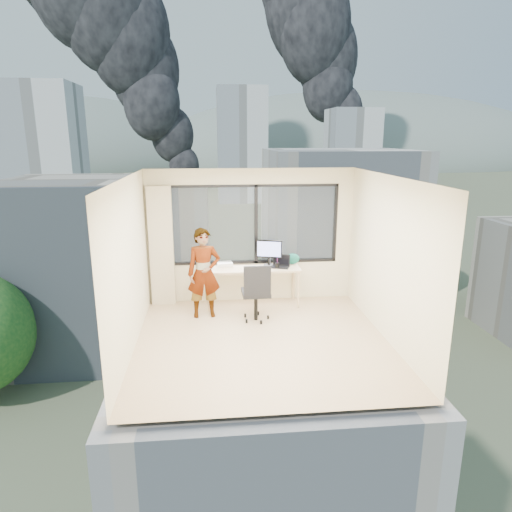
{
  "coord_description": "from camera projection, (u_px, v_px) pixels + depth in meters",
  "views": [
    {
      "loc": [
        -0.77,
        -6.63,
        3.16
      ],
      "look_at": [
        0.0,
        1.0,
        1.15
      ],
      "focal_mm": 31.81,
      "sensor_mm": 36.0,
      "label": 1
    }
  ],
  "objects": [
    {
      "name": "wall_right",
      "position": [
        389.0,
        260.0,
        7.12
      ],
      "size": [
        0.01,
        4.0,
        2.6
      ],
      "primitive_type": "cube",
      "color": "beige",
      "rests_on": "ground"
    },
    {
      "name": "hill_b",
      "position": [
        349.0,
        162.0,
        328.46
      ],
      "size": [
        300.0,
        220.0,
        96.0
      ],
      "primitive_type": "ellipsoid",
      "color": "slate",
      "rests_on": "exterior_ground"
    },
    {
      "name": "far_tower_a",
      "position": [
        46.0,
        153.0,
        95.3
      ],
      "size": [
        14.0,
        14.0,
        28.0
      ],
      "primitive_type": "cube",
      "color": "silver",
      "rests_on": "exterior_ground"
    },
    {
      "name": "wall_left",
      "position": [
        129.0,
        267.0,
        6.73
      ],
      "size": [
        0.01,
        4.0,
        2.6
      ],
      "primitive_type": "cube",
      "color": "beige",
      "rests_on": "ground"
    },
    {
      "name": "exterior_ground",
      "position": [
        213.0,
        201.0,
        126.3
      ],
      "size": [
        400.0,
        400.0,
        0.04
      ],
      "primitive_type": "cube",
      "color": "#515B3D",
      "rests_on": "ground"
    },
    {
      "name": "wall_front",
      "position": [
        283.0,
        311.0,
        5.0
      ],
      "size": [
        4.0,
        0.01,
        2.6
      ],
      "primitive_type": "cube",
      "color": "beige",
      "rests_on": "ground"
    },
    {
      "name": "person",
      "position": [
        204.0,
        273.0,
        8.09
      ],
      "size": [
        0.63,
        0.45,
        1.63
      ],
      "primitive_type": "imported",
      "rotation": [
        0.0,
        0.0,
        0.11
      ],
      "color": "#2D2D33",
      "rests_on": "floor"
    },
    {
      "name": "far_tower_d",
      "position": [
        26.0,
        157.0,
        146.58
      ],
      "size": [
        16.0,
        14.0,
        22.0
      ],
      "primitive_type": "cube",
      "color": "silver",
      "rests_on": "exterior_ground"
    },
    {
      "name": "smoke_plume_a",
      "position": [
        176.0,
        18.0,
        140.76
      ],
      "size": [
        40.0,
        24.0,
        90.0
      ],
      "primitive_type": null,
      "color": "black",
      "rests_on": "exterior_ground"
    },
    {
      "name": "tree_c",
      "position": [
        418.0,
        251.0,
        50.17
      ],
      "size": [
        8.4,
        8.4,
        10.0
      ],
      "primitive_type": null,
      "color": "#1A4E1D",
      "rests_on": "exterior_ground"
    },
    {
      "name": "pen_cup",
      "position": [
        277.0,
        265.0,
        8.62
      ],
      "size": [
        0.08,
        0.08,
        0.1
      ],
      "primitive_type": "cylinder",
      "rotation": [
        0.0,
        0.0,
        -0.04
      ],
      "color": "black",
      "rests_on": "desk"
    },
    {
      "name": "window_wall",
      "position": [
        253.0,
        224.0,
        8.8
      ],
      "size": [
        3.3,
        0.16,
        1.55
      ],
      "primitive_type": null,
      "color": "black",
      "rests_on": "ground"
    },
    {
      "name": "monitor",
      "position": [
        269.0,
        253.0,
        8.75
      ],
      "size": [
        0.52,
        0.25,
        0.51
      ],
      "primitive_type": null,
      "rotation": [
        0.0,
        0.0,
        -0.28
      ],
      "color": "black",
      "rests_on": "desk"
    },
    {
      "name": "desk",
      "position": [
        253.0,
        286.0,
        8.76
      ],
      "size": [
        1.8,
        0.6,
        0.75
      ],
      "primitive_type": "cube",
      "color": "beige",
      "rests_on": "floor"
    },
    {
      "name": "cellphone",
      "position": [
        251.0,
        269.0,
        8.53
      ],
      "size": [
        0.11,
        0.08,
        0.01
      ],
      "primitive_type": "cube",
      "rotation": [
        0.0,
        0.0,
        -0.34
      ],
      "color": "black",
      "rests_on": "desk"
    },
    {
      "name": "chair",
      "position": [
        256.0,
        291.0,
        7.98
      ],
      "size": [
        0.56,
        0.56,
        1.08
      ],
      "primitive_type": null,
      "rotation": [
        0.0,
        0.0,
        0.02
      ],
      "color": "black",
      "rests_on": "floor"
    },
    {
      "name": "far_tower_c",
      "position": [
        351.0,
        151.0,
        146.6
      ],
      "size": [
        15.0,
        15.0,
        26.0
      ],
      "primitive_type": "cube",
      "color": "silver",
      "rests_on": "exterior_ground"
    },
    {
      "name": "game_console",
      "position": [
        225.0,
        264.0,
        8.77
      ],
      "size": [
        0.31,
        0.27,
        0.07
      ],
      "primitive_type": "cube",
      "rotation": [
        0.0,
        0.0,
        0.12
      ],
      "color": "white",
      "rests_on": "desk"
    },
    {
      "name": "ceiling",
      "position": [
        263.0,
        177.0,
        6.6
      ],
      "size": [
        4.0,
        4.0,
        0.01
      ],
      "primitive_type": "cube",
      "color": "white",
      "rests_on": "ground"
    },
    {
      "name": "tree_b",
      "position": [
        294.0,
        354.0,
        27.38
      ],
      "size": [
        7.6,
        7.6,
        9.0
      ],
      "primitive_type": null,
      "color": "#1A4E1D",
      "rests_on": "exterior_ground"
    },
    {
      "name": "near_bldg_a",
      "position": [
        111.0,
        266.0,
        37.04
      ],
      "size": [
        16.0,
        12.0,
        14.0
      ],
      "primitive_type": "cube",
      "color": "beige",
      "rests_on": "exterior_ground"
    },
    {
      "name": "handbag",
      "position": [
        292.0,
        259.0,
        8.88
      ],
      "size": [
        0.3,
        0.19,
        0.21
      ],
      "primitive_type": "ellipsoid",
      "rotation": [
        0.0,
        0.0,
        0.18
      ],
      "color": "#0D4F49",
      "rests_on": "desk"
    },
    {
      "name": "hill_a",
      "position": [
        33.0,
        163.0,
        307.18
      ],
      "size": [
        288.0,
        216.0,
        90.0
      ],
      "primitive_type": "ellipsoid",
      "color": "slate",
      "rests_on": "exterior_ground"
    },
    {
      "name": "near_bldg_b",
      "position": [
        336.0,
        229.0,
        46.51
      ],
      "size": [
        14.0,
        13.0,
        16.0
      ],
      "primitive_type": "cube",
      "color": "white",
      "rests_on": "exterior_ground"
    },
    {
      "name": "floor",
      "position": [
        262.0,
        341.0,
        7.26
      ],
      "size": [
        4.0,
        4.0,
        0.01
      ],
      "primitive_type": "cube",
      "color": "tan",
      "rests_on": "ground"
    },
    {
      "name": "curtain",
      "position": [
        161.0,
        247.0,
        8.61
      ],
      "size": [
        0.45,
        0.14,
        2.3
      ],
      "primitive_type": "cube",
      "color": "beige",
      "rests_on": "floor"
    },
    {
      "name": "laptop",
      "position": [
        280.0,
        262.0,
        8.65
      ],
      "size": [
        0.42,
        0.43,
        0.21
      ],
      "primitive_type": null,
      "rotation": [
        0.0,
        0.0,
        -0.34
      ],
      "color": "black",
      "rests_on": "desk"
    },
    {
      "name": "far_tower_b",
      "position": [
        242.0,
        146.0,
        123.27
      ],
      "size": [
        13.0,
        13.0,
        30.0
      ],
      "primitive_type": "cube",
      "color": "silver",
      "rests_on": "exterior_ground"
    },
    {
      "name": "smoke_plume_b",
      "position": [
        357.0,
        71.0,
        169.34
      ],
      "size": [
        30.0,
        18.0,
        70.0
      ],
      "primitive_type": null,
      "color": "black",
      "rests_on": "exterior_ground"
    }
  ]
}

